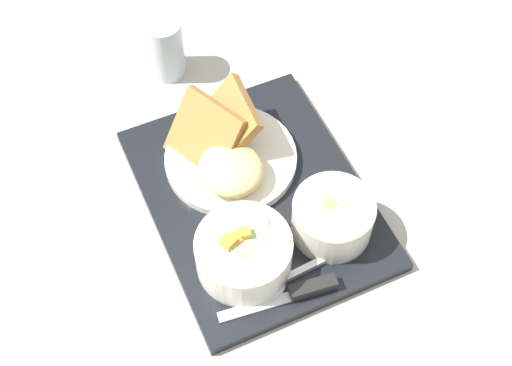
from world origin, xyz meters
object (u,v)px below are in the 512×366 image
object	(u,v)px
knife	(303,291)
glass_water	(165,50)
plate_main	(226,155)
bowl_salad	(244,252)
spoon	(289,277)
bowl_soup	(333,216)

from	to	relation	value
knife	glass_water	world-z (taller)	glass_water
knife	plate_main	bearing A→B (deg)	-80.83
bowl_salad	plate_main	size ratio (longest dim) A/B	0.66
knife	glass_water	xyz separation A→B (m)	(0.45, -0.05, 0.02)
spoon	glass_water	distance (m)	0.43
glass_water	bowl_salad	bearing A→B (deg)	166.96
bowl_soup	plate_main	size ratio (longest dim) A/B	0.58
plate_main	knife	world-z (taller)	plate_main
bowl_soup	knife	distance (m)	0.11
bowl_soup	bowl_salad	bearing A→B (deg)	81.78
bowl_salad	knife	distance (m)	0.09
knife	glass_water	size ratio (longest dim) A/B	1.53
plate_main	glass_water	bearing A→B (deg)	-5.92
spoon	knife	bearing A→B (deg)	98.73
bowl_salad	plate_main	xyz separation A→B (m)	(0.15, -0.06, -0.01)
knife	spoon	world-z (taller)	knife
bowl_soup	spoon	xyz separation A→B (m)	(-0.03, 0.09, -0.03)
bowl_salad	spoon	bearing A→B (deg)	-142.08
knife	glass_water	distance (m)	0.46
bowl_salad	knife	size ratio (longest dim) A/B	0.81
knife	bowl_soup	bearing A→B (deg)	-131.26
bowl_soup	knife	xyz separation A→B (m)	(-0.06, 0.09, -0.03)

